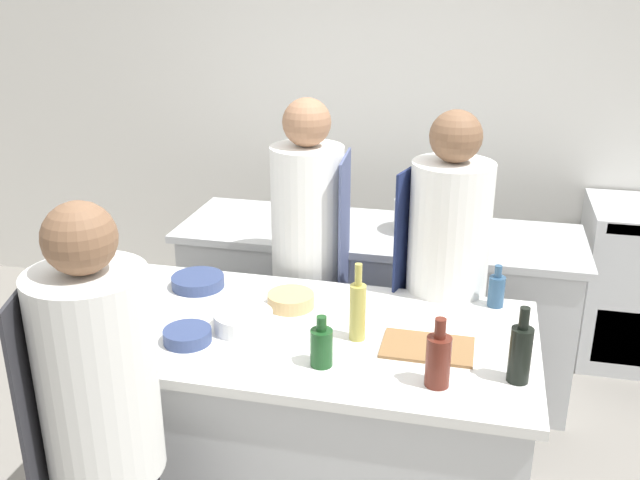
# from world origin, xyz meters

# --- Properties ---
(wall_back) EXTENTS (8.00, 0.06, 2.80)m
(wall_back) POSITION_xyz_m (0.00, 2.13, 1.40)
(wall_back) COLOR silver
(wall_back) RESTS_ON ground_plane
(prep_counter) EXTENTS (1.86, 0.94, 0.90)m
(prep_counter) POSITION_xyz_m (0.00, 0.00, 0.45)
(prep_counter) COLOR silver
(prep_counter) RESTS_ON ground_plane
(pass_counter) EXTENTS (2.20, 0.71, 0.90)m
(pass_counter) POSITION_xyz_m (0.13, 1.20, 0.45)
(pass_counter) COLOR silver
(pass_counter) RESTS_ON ground_plane
(chef_at_prep_near) EXTENTS (0.41, 0.40, 1.65)m
(chef_at_prep_near) POSITION_xyz_m (-0.43, -0.78, 0.82)
(chef_at_prep_near) COLOR black
(chef_at_prep_near) RESTS_ON ground_plane
(chef_at_stove) EXTENTS (0.37, 0.35, 1.70)m
(chef_at_stove) POSITION_xyz_m (-0.14, 0.70, 0.85)
(chef_at_stove) COLOR black
(chef_at_stove) RESTS_ON ground_plane
(chef_at_pass_far) EXTENTS (0.41, 0.39, 1.70)m
(chef_at_pass_far) POSITION_xyz_m (0.54, 0.54, 0.86)
(chef_at_pass_far) COLOR black
(chef_at_pass_far) RESTS_ON ground_plane
(bottle_olive_oil) EXTENTS (0.06, 0.06, 0.32)m
(bottle_olive_oil) POSITION_xyz_m (0.24, -0.02, 1.03)
(bottle_olive_oil) COLOR #B2A84C
(bottle_olive_oil) RESTS_ON prep_counter
(bottle_vinegar) EXTENTS (0.08, 0.08, 0.20)m
(bottle_vinegar) POSITION_xyz_m (0.15, -0.25, 0.98)
(bottle_vinegar) COLOR #19471E
(bottle_vinegar) RESTS_ON prep_counter
(bottle_wine) EXTENTS (0.07, 0.07, 0.19)m
(bottle_wine) POSITION_xyz_m (0.76, 0.39, 0.97)
(bottle_wine) COLOR #2D5175
(bottle_wine) RESTS_ON prep_counter
(bottle_cooking_oil) EXTENTS (0.09, 0.09, 0.26)m
(bottle_cooking_oil) POSITION_xyz_m (0.57, -0.28, 1.00)
(bottle_cooking_oil) COLOR #5B2319
(bottle_cooking_oil) RESTS_ON prep_counter
(bottle_sauce) EXTENTS (0.08, 0.08, 0.28)m
(bottle_sauce) POSITION_xyz_m (0.84, -0.19, 1.01)
(bottle_sauce) COLOR black
(bottle_sauce) RESTS_ON prep_counter
(bowl_mixing_large) EXTENTS (0.20, 0.20, 0.06)m
(bowl_mixing_large) POSITION_xyz_m (-0.09, 0.19, 0.93)
(bowl_mixing_large) COLOR tan
(bowl_mixing_large) RESTS_ON prep_counter
(bowl_prep_small) EXTENTS (0.24, 0.24, 0.05)m
(bowl_prep_small) POSITION_xyz_m (-0.55, 0.28, 0.93)
(bowl_prep_small) COLOR navy
(bowl_prep_small) RESTS_ON prep_counter
(bowl_ceramic_blue) EXTENTS (0.19, 0.19, 0.05)m
(bowl_ceramic_blue) POSITION_xyz_m (-0.40, -0.20, 0.93)
(bowl_ceramic_blue) COLOR navy
(bowl_ceramic_blue) RESTS_ON prep_counter
(bowl_wooden_salad) EXTENTS (0.24, 0.24, 0.07)m
(bowl_wooden_salad) POSITION_xyz_m (-0.22, -0.05, 0.94)
(bowl_wooden_salad) COLOR white
(bowl_wooden_salad) RESTS_ON prep_counter
(cutting_board) EXTENTS (0.35, 0.22, 0.01)m
(cutting_board) POSITION_xyz_m (0.51, -0.04, 0.91)
(cutting_board) COLOR olive
(cutting_board) RESTS_ON prep_counter
(stockpot) EXTENTS (0.25, 0.25, 0.18)m
(stockpot) POSITION_xyz_m (0.33, 1.23, 0.99)
(stockpot) COLOR silver
(stockpot) RESTS_ON pass_counter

